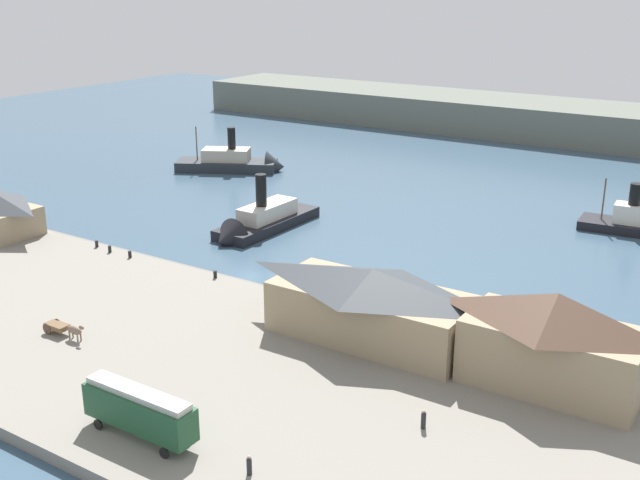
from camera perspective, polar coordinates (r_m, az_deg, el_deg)
ground_plane at (r=98.12m, az=-5.00°, el=-2.73°), size 320.00×320.00×0.00m
quay_promenade at (r=83.19m, az=-14.40°, el=-6.93°), size 110.00×36.00×1.20m
seawall_edge at (r=95.34m, az=-6.33°, el=-3.11°), size 110.00×0.80×1.00m
ferry_shed_east_terminal at (r=77.71m, az=3.83°, el=-4.69°), size 20.78×9.22×7.42m
ferry_shed_central_terminal at (r=71.32m, az=16.85°, el=-7.05°), size 15.63×8.07×8.97m
street_tram at (r=63.89m, az=-13.16°, el=-12.04°), size 10.39×2.53×4.16m
horse_cart at (r=83.19m, az=-18.32°, el=-6.15°), size 5.51×1.45×1.87m
pedestrian_near_cart at (r=59.26m, az=-5.23°, el=-16.22°), size 0.40×0.40×1.61m
pedestrian_at_waters_edge at (r=64.71m, az=7.63°, el=-12.98°), size 0.41×0.41×1.67m
mooring_post_center_east at (r=109.03m, az=-16.12°, el=-0.27°), size 0.44×0.44×0.90m
mooring_post_west at (r=106.48m, az=-15.22°, el=-0.65°), size 0.44×0.44×0.90m
mooring_post_east at (r=103.83m, az=-13.82°, el=-1.03°), size 0.44×0.44×0.90m
mooring_post_center_west at (r=94.95m, az=-7.72°, el=-2.52°), size 0.44×0.44×0.90m
ferry_near_quay at (r=152.54m, az=-6.00°, el=5.67°), size 21.38×15.33×10.50m
ferry_approaching_west at (r=114.71m, az=-4.65°, el=1.24°), size 6.34×20.75×10.55m
far_headland at (r=192.87m, az=15.66°, el=8.57°), size 180.00×24.00×8.00m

